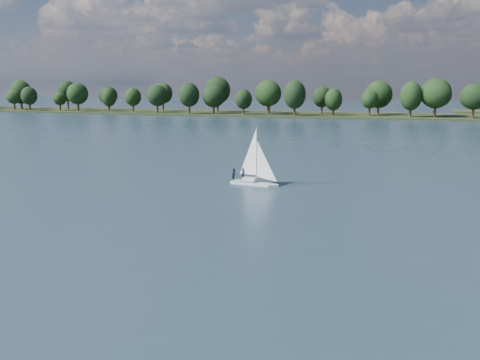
% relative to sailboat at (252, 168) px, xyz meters
% --- Properties ---
extents(ground, '(700.00, 700.00, 0.00)m').
position_rel_sailboat_xyz_m(ground, '(-9.49, 49.57, -2.32)').
color(ground, '#233342').
rests_on(ground, ground).
extents(far_shore, '(660.00, 40.00, 1.50)m').
position_rel_sailboat_xyz_m(far_shore, '(-9.49, 161.57, -2.32)').
color(far_shore, black).
rests_on(far_shore, ground).
extents(sailboat, '(6.52, 2.78, 8.32)m').
position_rel_sailboat_xyz_m(sailboat, '(0.00, 0.00, 0.00)').
color(sailboat, silver).
rests_on(sailboat, ground).
extents(treeline, '(562.82, 74.35, 18.63)m').
position_rel_sailboat_xyz_m(treeline, '(-17.66, 157.94, 5.76)').
color(treeline, black).
rests_on(treeline, ground).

